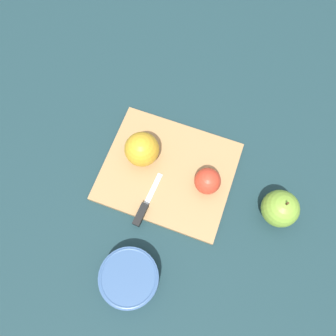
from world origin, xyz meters
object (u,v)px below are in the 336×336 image
apple_whole (280,208)px  apple_half_left (207,183)px  apple_half_right (142,149)px  knife (143,210)px  bowl (129,278)px

apple_whole → apple_half_left: bearing=2.0°
apple_half_left → apple_whole: (-0.18, -0.01, -0.00)m
apple_half_right → knife: 0.15m
apple_whole → knife: bearing=22.0°
knife → apple_whole: bearing=-65.7°
apple_whole → bowl: bearing=45.6°
apple_half_left → apple_half_right: size_ratio=0.75×
apple_half_left → knife: bearing=144.3°
apple_half_right → apple_half_left: bearing=119.8°
knife → bowl: 0.16m
apple_half_left → apple_whole: apple_whole is taller
bowl → apple_half_left: bearing=-108.2°
apple_half_left → apple_half_right: apple_half_right is taller
apple_half_right → knife: size_ratio=0.60×
apple_whole → apple_half_right: bearing=-1.8°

